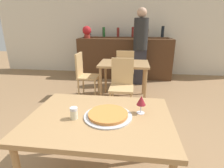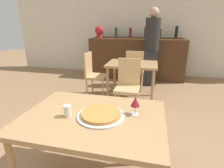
{
  "view_description": "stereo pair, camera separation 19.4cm",
  "coord_description": "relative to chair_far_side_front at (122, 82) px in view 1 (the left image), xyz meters",
  "views": [
    {
      "loc": [
        0.26,
        -1.27,
        1.47
      ],
      "look_at": [
        0.04,
        0.55,
        0.84
      ],
      "focal_mm": 28.0,
      "sensor_mm": 36.0,
      "label": 1
    },
    {
      "loc": [
        0.46,
        -1.24,
        1.47
      ],
      "look_at": [
        0.04,
        0.55,
        0.84
      ],
      "focal_mm": 28.0,
      "sensor_mm": 36.0,
      "label": 2
    }
  ],
  "objects": [
    {
      "name": "dining_table_near",
      "position": [
        -0.08,
        -1.56,
        0.13
      ],
      "size": [
        1.19,
        0.88,
        0.74
      ],
      "color": "#A87F51",
      "rests_on": "ground_plane"
    },
    {
      "name": "potted_plant",
      "position": [
        -1.13,
        2.07,
        0.75
      ],
      "size": [
        0.24,
        0.24,
        0.33
      ],
      "color": "maroon",
      "rests_on": "bar_counter"
    },
    {
      "name": "wall_back",
      "position": [
        -0.08,
        2.62,
        0.87
      ],
      "size": [
        8.0,
        0.05,
        2.8
      ],
      "color": "silver",
      "rests_on": "ground_plane"
    },
    {
      "name": "chair_far_side_back",
      "position": [
        -0.0,
        1.05,
        0.0
      ],
      "size": [
        0.4,
        0.4,
        0.93
      ],
      "rotation": [
        0.0,
        0.0,
        3.14
      ],
      "color": "tan",
      "rests_on": "ground_plane"
    },
    {
      "name": "bar_counter",
      "position": [
        -0.08,
        2.12,
        0.02
      ],
      "size": [
        2.6,
        0.56,
        1.1
      ],
      "color": "#4C2D19",
      "rests_on": "ground_plane"
    },
    {
      "name": "dining_table_far",
      "position": [
        0.0,
        0.52,
        0.13
      ],
      "size": [
        0.95,
        0.71,
        0.76
      ],
      "color": "#A87F51",
      "rests_on": "ground_plane"
    },
    {
      "name": "pizza_tray",
      "position": [
        -0.01,
        -1.56,
        0.22
      ],
      "size": [
        0.4,
        0.4,
        0.04
      ],
      "color": "#B7B7BC",
      "rests_on": "dining_table_near"
    },
    {
      "name": "cheese_shaker",
      "position": [
        -0.28,
        -1.63,
        0.26
      ],
      "size": [
        0.06,
        0.06,
        0.1
      ],
      "color": "beige",
      "rests_on": "dining_table_near"
    },
    {
      "name": "wine_glass",
      "position": [
        0.26,
        -1.46,
        0.32
      ],
      "size": [
        0.08,
        0.08,
        0.16
      ],
      "color": "silver",
      "rests_on": "dining_table_near"
    },
    {
      "name": "person_standing",
      "position": [
        0.33,
        1.54,
        0.48
      ],
      "size": [
        0.34,
        0.34,
        1.84
      ],
      "color": "#2D2D38",
      "rests_on": "ground_plane"
    },
    {
      "name": "chair_far_side_front",
      "position": [
        0.0,
        0.0,
        0.0
      ],
      "size": [
        0.4,
        0.4,
        0.93
      ],
      "color": "tan",
      "rests_on": "ground_plane"
    },
    {
      "name": "chair_far_side_left",
      "position": [
        -0.81,
        0.52,
        0.0
      ],
      "size": [
        0.4,
        0.4,
        0.93
      ],
      "rotation": [
        0.0,
        0.0,
        1.57
      ],
      "color": "tan",
      "rests_on": "ground_plane"
    },
    {
      "name": "bar_back_shelf",
      "position": [
        -0.07,
        2.26,
        0.63
      ],
      "size": [
        2.39,
        0.24,
        0.33
      ],
      "color": "#4C2D19",
      "rests_on": "bar_counter"
    }
  ]
}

